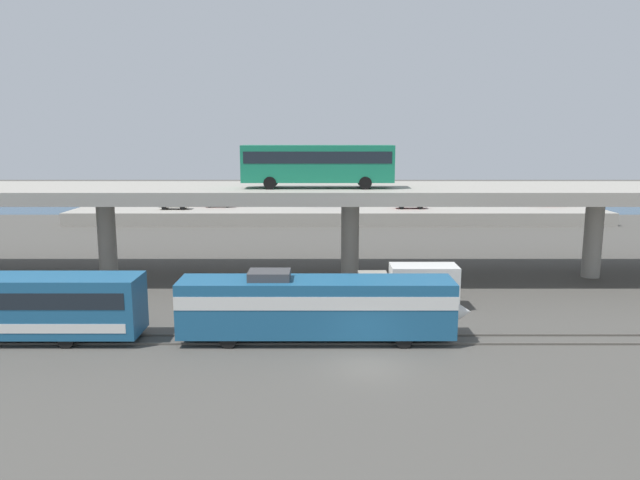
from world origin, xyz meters
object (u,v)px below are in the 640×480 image
(parked_car_2, at_px, (175,204))
(parked_car_3, at_px, (411,203))
(parked_car_0, at_px, (220,202))
(service_truck_west, at_px, (411,285))
(parked_car_4, at_px, (326,201))
(train_locomotive, at_px, (330,304))
(transit_bus_on_overpass, at_px, (318,162))
(parked_car_1, at_px, (548,201))

(parked_car_2, height_order, parked_car_3, same)
(parked_car_3, bearing_deg, parked_car_0, -4.07)
(parked_car_3, bearing_deg, service_truck_west, 81.62)
(service_truck_west, relative_size, parked_car_0, 1.70)
(parked_car_2, bearing_deg, parked_car_3, -178.59)
(service_truck_west, bearing_deg, parked_car_4, -83.26)
(parked_car_4, bearing_deg, train_locomotive, 89.67)
(train_locomotive, bearing_deg, parked_car_4, 89.67)
(transit_bus_on_overpass, bearing_deg, parked_car_3, 70.02)
(train_locomotive, xyz_separation_m, parked_car_2, (-20.56, 48.73, 0.30))
(service_truck_west, distance_m, parked_car_0, 49.25)
(parked_car_1, bearing_deg, train_locomotive, -121.55)
(transit_bus_on_overpass, distance_m, service_truck_west, 12.91)
(train_locomotive, height_order, parked_car_2, train_locomotive)
(parked_car_1, bearing_deg, parked_car_0, -178.86)
(service_truck_west, xyz_separation_m, parked_car_4, (-5.41, 45.83, 0.85))
(transit_bus_on_overpass, bearing_deg, parked_car_0, 110.80)
(parked_car_0, relative_size, parked_car_1, 0.87)
(transit_bus_on_overpass, height_order, parked_car_0, transit_bus_on_overpass)
(parked_car_2, xyz_separation_m, parked_car_4, (20.86, 3.78, 0.00))
(train_locomotive, relative_size, parked_car_3, 4.02)
(parked_car_4, bearing_deg, parked_car_2, 10.27)
(train_locomotive, relative_size, parked_car_0, 4.22)
(transit_bus_on_overpass, bearing_deg, parked_car_1, 49.10)
(parked_car_4, bearing_deg, parked_car_1, 179.77)
(train_locomotive, height_order, parked_car_1, train_locomotive)
(parked_car_4, bearing_deg, transit_bus_on_overpass, 88.43)
(transit_bus_on_overpass, xyz_separation_m, parked_car_0, (-14.08, 37.05, -7.25))
(parked_car_2, bearing_deg, transit_bus_on_overpass, 119.98)
(transit_bus_on_overpass, bearing_deg, parked_car_4, 88.43)
(parked_car_2, bearing_deg, parked_car_1, -176.04)
(transit_bus_on_overpass, bearing_deg, parked_car_2, 119.98)
(service_truck_west, xyz_separation_m, parked_car_2, (-26.27, 42.05, 0.85))
(parked_car_1, height_order, parked_car_2, same)
(transit_bus_on_overpass, relative_size, parked_car_1, 2.61)
(transit_bus_on_overpass, distance_m, parked_car_0, 40.29)
(parked_car_3, height_order, parked_car_4, same)
(train_locomotive, height_order, parked_car_0, train_locomotive)
(parked_car_4, bearing_deg, service_truck_west, 96.74)
(parked_car_1, distance_m, parked_car_4, 31.87)
(parked_car_1, height_order, parked_car_4, same)
(parked_car_0, bearing_deg, parked_car_3, 175.93)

